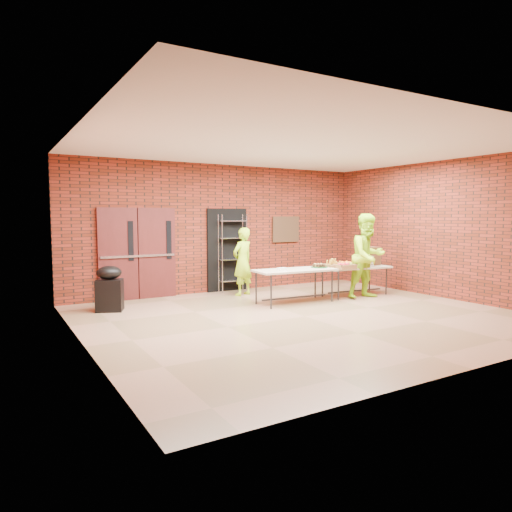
% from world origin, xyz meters
% --- Properties ---
extents(room, '(8.08, 7.08, 3.28)m').
position_xyz_m(room, '(0.00, 0.00, 1.60)').
color(room, olive).
rests_on(room, ground).
extents(double_doors, '(1.78, 0.12, 2.10)m').
position_xyz_m(double_doors, '(-2.20, 3.44, 1.05)').
color(double_doors, '#461514').
rests_on(double_doors, room).
extents(dark_doorway, '(1.10, 0.06, 2.10)m').
position_xyz_m(dark_doorway, '(0.10, 3.46, 1.05)').
color(dark_doorway, black).
rests_on(dark_doorway, room).
extents(bronze_plaque, '(0.85, 0.04, 0.70)m').
position_xyz_m(bronze_plaque, '(1.90, 3.45, 1.55)').
color(bronze_plaque, '#382416').
rests_on(bronze_plaque, room).
extents(wire_rack, '(0.74, 0.34, 1.95)m').
position_xyz_m(wire_rack, '(0.19, 3.32, 0.98)').
color(wire_rack, '#B5B5BC').
rests_on(wire_rack, room).
extents(table_left, '(1.86, 0.88, 0.75)m').
position_xyz_m(table_left, '(0.63, 1.22, 0.68)').
color(table_left, '#BEB291').
rests_on(table_left, room).
extents(table_right, '(1.77, 0.87, 0.70)m').
position_xyz_m(table_right, '(2.42, 1.25, 0.64)').
color(table_right, '#BEB291').
rests_on(table_right, room).
extents(basket_bananas, '(0.42, 0.33, 0.13)m').
position_xyz_m(basket_bananas, '(1.70, 1.23, 0.76)').
color(basket_bananas, '#9B6B3E').
rests_on(basket_bananas, table_right).
extents(basket_oranges, '(0.42, 0.33, 0.13)m').
position_xyz_m(basket_oranges, '(2.14, 1.32, 0.76)').
color(basket_oranges, '#9B6B3E').
rests_on(basket_oranges, table_right).
extents(basket_apples, '(0.45, 0.35, 0.14)m').
position_xyz_m(basket_apples, '(1.87, 1.01, 0.76)').
color(basket_apples, '#9B6B3E').
rests_on(basket_apples, table_right).
extents(muffin_tray, '(0.38, 0.38, 0.09)m').
position_xyz_m(muffin_tray, '(1.30, 1.22, 0.79)').
color(muffin_tray, '#13481E').
rests_on(muffin_tray, table_left).
extents(napkin_box, '(0.18, 0.12, 0.06)m').
position_xyz_m(napkin_box, '(0.26, 1.18, 0.78)').
color(napkin_box, white).
rests_on(napkin_box, table_left).
extents(coffee_dispenser, '(0.34, 0.31, 0.45)m').
position_xyz_m(coffee_dispenser, '(3.01, 1.32, 0.93)').
color(coffee_dispenser, brown).
rests_on(coffee_dispenser, table_right).
extents(cup_stack_front, '(0.07, 0.07, 0.21)m').
position_xyz_m(cup_stack_front, '(2.74, 1.08, 0.81)').
color(cup_stack_front, white).
rests_on(cup_stack_front, table_right).
extents(cup_stack_mid, '(0.08, 0.08, 0.24)m').
position_xyz_m(cup_stack_mid, '(2.82, 1.09, 0.82)').
color(cup_stack_mid, white).
rests_on(cup_stack_mid, table_right).
extents(cup_stack_back, '(0.08, 0.08, 0.23)m').
position_xyz_m(cup_stack_back, '(2.68, 1.27, 0.82)').
color(cup_stack_back, white).
rests_on(cup_stack_back, table_right).
extents(covered_grill, '(0.63, 0.58, 0.92)m').
position_xyz_m(covered_grill, '(-3.08, 2.41, 0.46)').
color(covered_grill, black).
rests_on(covered_grill, room).
extents(volunteer_woman, '(0.69, 0.56, 1.63)m').
position_xyz_m(volunteer_woman, '(0.12, 2.67, 0.82)').
color(volunteer_woman, '#A7E519').
rests_on(volunteer_woman, room).
extents(volunteer_man, '(0.98, 0.78, 1.97)m').
position_xyz_m(volunteer_man, '(2.45, 0.87, 0.98)').
color(volunteer_man, '#A7E519').
rests_on(volunteer_man, room).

